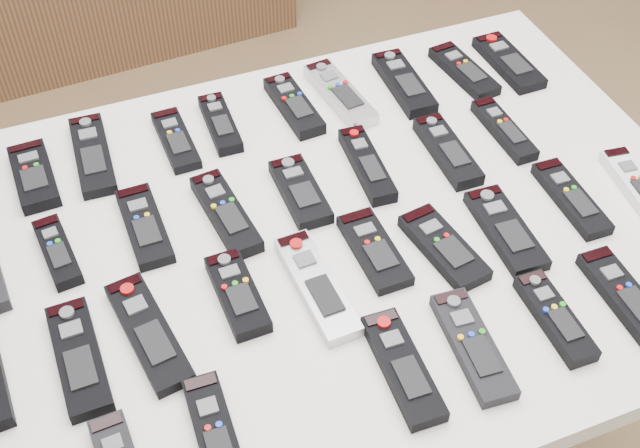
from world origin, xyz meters
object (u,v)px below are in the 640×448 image
object	(u,v)px
remote_16	(447,151)
remote_17	(504,130)
remote_11	(57,252)
remote_13	(226,214)
remote_14	(300,192)
remote_12	(144,226)
remote_2	(93,155)
remote_20	(149,332)
remote_4	(220,124)
remote_34	(625,297)
remote_1	(34,176)
remote_7	(404,83)
remote_25	(506,230)
remote_6	(340,94)
remote_33	(555,317)
remote_3	(176,140)
remote_8	(464,71)
remote_15	(367,165)
remote_19	(79,357)
remote_26	(571,198)
remote_27	(638,187)
remote_30	(216,438)
remote_32	(473,345)
remote_31	(403,367)
remote_9	(509,62)
remote_5	(294,106)
remote_24	(444,247)
remote_21	(238,294)
remote_23	(374,250)
table	(320,257)
remote_22	(317,286)

from	to	relation	value
remote_16	remote_17	bearing A→B (deg)	8.25
remote_11	remote_13	size ratio (longest dim) A/B	0.77
remote_14	remote_12	bearing A→B (deg)	176.18
remote_13	remote_2	bearing A→B (deg)	122.00
remote_20	remote_11	bearing A→B (deg)	107.11
remote_4	remote_34	distance (m)	0.73
remote_1	remote_7	size ratio (longest dim) A/B	0.84
remote_2	remote_25	world-z (taller)	same
remote_6	remote_33	size ratio (longest dim) A/B	1.23
remote_3	remote_25	bearing A→B (deg)	-44.38
remote_7	remote_13	xyz separation A→B (m)	(-0.41, -0.20, 0.00)
remote_8	remote_20	size ratio (longest dim) A/B	0.82
remote_15	remote_19	world-z (taller)	remote_15
remote_4	remote_6	xyz separation A→B (m)	(0.23, -0.00, 0.00)
remote_2	remote_26	world-z (taller)	same
remote_11	remote_27	bearing A→B (deg)	-19.06
remote_30	remote_32	xyz separation A→B (m)	(0.37, 0.01, 0.00)
remote_8	remote_32	world-z (taller)	same
remote_4	remote_31	distance (m)	0.58
remote_11	remote_15	xyz separation A→B (m)	(0.51, 0.01, 0.00)
remote_6	remote_34	world-z (taller)	remote_6
remote_4	remote_8	bearing A→B (deg)	-0.30
remote_1	remote_11	world-z (taller)	remote_1
remote_9	remote_32	distance (m)	0.68
remote_5	remote_20	size ratio (longest dim) A/B	0.83
remote_26	remote_6	bearing A→B (deg)	123.75
remote_24	remote_26	world-z (taller)	remote_24
remote_21	remote_30	bearing A→B (deg)	-115.41
remote_1	remote_6	world-z (taller)	same
remote_6	remote_26	xyz separation A→B (m)	(0.24, -0.39, -0.00)
remote_23	remote_27	distance (m)	0.46
table	remote_17	distance (m)	0.41
remote_17	remote_34	bearing A→B (deg)	-94.63
remote_19	remote_11	bearing A→B (deg)	87.96
remote_27	remote_2	bearing A→B (deg)	160.82
remote_27	remote_1	bearing A→B (deg)	164.37
remote_5	remote_24	xyz separation A→B (m)	(0.09, -0.41, -0.00)
remote_7	remote_26	size ratio (longest dim) A/B	1.09
remote_7	remote_25	distance (m)	0.40
remote_33	table	bearing A→B (deg)	132.23
remote_22	remote_30	bearing A→B (deg)	-141.10
remote_3	remote_15	xyz separation A→B (m)	(0.28, -0.18, 0.00)
remote_30	remote_31	bearing A→B (deg)	3.68
remote_5	remote_15	world-z (taller)	same
remote_23	remote_25	distance (m)	0.21
table	remote_26	distance (m)	0.42
remote_16	remote_32	size ratio (longest dim) A/B	0.95
remote_2	remote_33	size ratio (longest dim) A/B	1.25
remote_13	remote_20	xyz separation A→B (m)	(-0.17, -0.18, -0.00)
remote_12	remote_34	size ratio (longest dim) A/B	0.96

